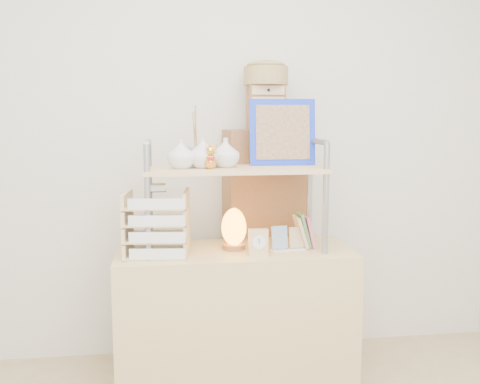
% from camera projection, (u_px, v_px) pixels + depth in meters
% --- Properties ---
extents(room_shell, '(3.42, 3.41, 2.61)m').
position_uv_depth(room_shell, '(265.00, 37.00, 1.82)').
color(room_shell, silver).
rests_on(room_shell, ground).
extents(desk, '(1.20, 0.50, 0.75)m').
position_uv_depth(desk, '(235.00, 319.00, 2.79)').
color(desk, tan).
rests_on(desk, ground).
extents(cabinet, '(0.47, 0.29, 1.35)m').
position_uv_depth(cabinet, '(264.00, 245.00, 3.14)').
color(cabinet, brown).
rests_on(cabinet, ground).
extents(hutch, '(0.90, 0.34, 0.77)m').
position_uv_depth(hutch, '(230.00, 163.00, 2.69)').
color(hutch, gray).
rests_on(hutch, desk).
extents(letter_tray, '(0.31, 0.30, 0.35)m').
position_uv_depth(letter_tray, '(157.00, 227.00, 2.62)').
color(letter_tray, tan).
rests_on(letter_tray, desk).
extents(salt_lamp, '(0.14, 0.13, 0.21)m').
position_uv_depth(salt_lamp, '(234.00, 228.00, 2.73)').
color(salt_lamp, brown).
rests_on(salt_lamp, desk).
extents(desk_clock, '(0.09, 0.04, 0.13)m').
position_uv_depth(desk_clock, '(258.00, 242.00, 2.61)').
color(desk_clock, tan).
rests_on(desk_clock, desk).
extents(postcard_stand, '(0.18, 0.07, 0.13)m').
position_uv_depth(postcard_stand, '(288.00, 243.00, 2.72)').
color(postcard_stand, white).
rests_on(postcard_stand, desk).
extents(drawer_chest, '(0.20, 0.16, 0.25)m').
position_uv_depth(drawer_chest, '(266.00, 108.00, 3.01)').
color(drawer_chest, brown).
rests_on(drawer_chest, cabinet).
extents(woven_basket, '(0.25, 0.25, 0.10)m').
position_uv_depth(woven_basket, '(266.00, 76.00, 2.99)').
color(woven_basket, olive).
rests_on(woven_basket, drawer_chest).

